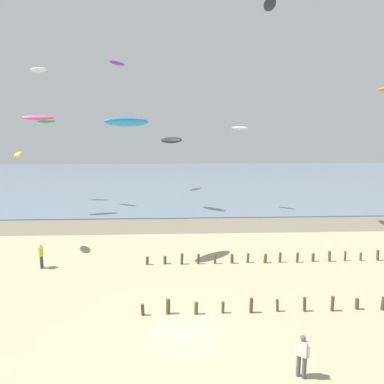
% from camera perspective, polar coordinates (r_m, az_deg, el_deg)
% --- Properties ---
extents(ground_plane, '(160.00, 160.00, 0.00)m').
position_cam_1_polar(ground_plane, '(17.32, -0.87, -22.12)').
color(ground_plane, tan).
extents(wet_sand_strip, '(120.00, 5.87, 0.01)m').
position_cam_1_polar(wet_sand_strip, '(35.28, -1.85, -5.47)').
color(wet_sand_strip, '#7A6D59').
rests_on(wet_sand_strip, ground).
extents(sea, '(160.00, 70.00, 0.10)m').
position_cam_1_polar(sea, '(72.59, -2.27, 2.27)').
color(sea, slate).
rests_on(sea, ground).
extents(groyne_near, '(12.69, 0.36, 0.80)m').
position_cam_1_polar(groyne_near, '(19.32, 12.08, -17.59)').
color(groyne_near, '#4A3B2B').
rests_on(groyne_near, ground).
extents(groyne_mid, '(19.15, 0.37, 0.78)m').
position_cam_1_polar(groyne_mid, '(26.18, 13.72, -10.33)').
color(groyne_mid, brown).
rests_on(groyne_mid, ground).
extents(person_by_waterline, '(0.26, 0.57, 1.71)m').
position_cam_1_polar(person_by_waterline, '(26.34, -23.29, -9.38)').
color(person_by_waterline, '#383842').
rests_on(person_by_waterline, ground).
extents(person_left_flank, '(0.47, 0.39, 1.71)m').
position_cam_1_polar(person_left_flank, '(15.01, 17.43, -23.90)').
color(person_left_flank, '#4C4C56').
rests_on(person_left_flank, ground).
extents(kite_aloft_0, '(1.47, 2.14, 0.56)m').
position_cam_1_polar(kite_aloft_0, '(29.71, -26.38, 5.50)').
color(kite_aloft_0, yellow).
extents(kite_aloft_1, '(3.31, 3.49, 0.99)m').
position_cam_1_polar(kite_aloft_1, '(41.42, -3.39, 8.41)').
color(kite_aloft_1, black).
extents(kite_aloft_2, '(2.85, 2.14, 0.77)m').
position_cam_1_polar(kite_aloft_2, '(47.90, -23.71, 17.70)').
color(kite_aloft_2, white).
extents(kite_aloft_3, '(2.82, 1.48, 0.64)m').
position_cam_1_polar(kite_aloft_3, '(51.12, -22.62, 10.58)').
color(kite_aloft_3, green).
extents(kite_aloft_4, '(3.51, 3.26, 0.84)m').
position_cam_1_polar(kite_aloft_4, '(25.40, -10.47, 11.13)').
color(kite_aloft_4, '#2384D1').
extents(kite_aloft_5, '(2.67, 3.53, 0.57)m').
position_cam_1_polar(kite_aloft_5, '(58.77, -12.08, 19.79)').
color(kite_aloft_5, purple).
extents(kite_aloft_6, '(3.45, 1.88, 0.76)m').
position_cam_1_polar(kite_aloft_6, '(42.22, -23.69, 10.99)').
color(kite_aloft_6, '#E54C99').
extents(kite_aloft_7, '(1.59, 3.45, 0.71)m').
position_cam_1_polar(kite_aloft_7, '(36.96, 12.50, 27.59)').
color(kite_aloft_7, black).
extents(kite_aloft_9, '(2.19, 2.11, 0.55)m').
position_cam_1_polar(kite_aloft_9, '(42.30, 7.75, 10.24)').
color(kite_aloft_9, white).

